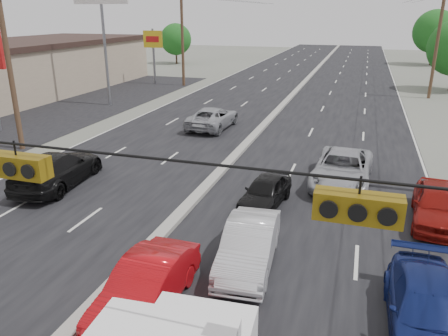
{
  "coord_description": "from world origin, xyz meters",
  "views": [
    {
      "loc": [
        6.4,
        -5.04,
        7.66
      ],
      "look_at": [
        1.8,
        9.53,
        2.2
      ],
      "focal_mm": 35.0,
      "sensor_mm": 36.0,
      "label": 1
    }
  ],
  "objects": [
    {
      "name": "road_surface",
      "position": [
        0.0,
        30.0,
        0.0
      ],
      "size": [
        20.0,
        160.0,
        0.02
      ],
      "primitive_type": "cube",
      "color": "black",
      "rests_on": "ground"
    },
    {
      "name": "center_median",
      "position": [
        0.0,
        30.0,
        0.1
      ],
      "size": [
        0.5,
        160.0,
        0.2
      ],
      "primitive_type": "cube",
      "color": "gray",
      "rests_on": "ground"
    },
    {
      "name": "parking_lot",
      "position": [
        -17.0,
        25.0,
        0.0
      ],
      "size": [
        10.0,
        42.0,
        0.02
      ],
      "primitive_type": "cube",
      "color": "black",
      "rests_on": "ground"
    },
    {
      "name": "utility_pole_left_b",
      "position": [
        -12.5,
        15.0,
        5.11
      ],
      "size": [
        1.6,
        0.3,
        10.0
      ],
      "color": "#422D1E",
      "rests_on": "ground"
    },
    {
      "name": "utility_pole_left_c",
      "position": [
        -12.5,
        40.0,
        5.11
      ],
      "size": [
        1.6,
        0.3,
        10.0
      ],
      "color": "#422D1E",
      "rests_on": "ground"
    },
    {
      "name": "utility_pole_right_c",
      "position": [
        12.5,
        40.0,
        5.11
      ],
      "size": [
        1.6,
        0.3,
        10.0
      ],
      "color": "#422D1E",
      "rests_on": "ground"
    },
    {
      "name": "traffic_signals",
      "position": [
        1.4,
        0.0,
        5.49
      ],
      "size": [
        25.0,
        0.3,
        0.54
      ],
      "color": "black",
      "rests_on": "ground"
    },
    {
      "name": "pole_sign_far",
      "position": [
        -16.0,
        40.0,
        4.41
      ],
      "size": [
        2.2,
        0.25,
        6.0
      ],
      "color": "slate",
      "rests_on": "ground"
    },
    {
      "name": "tree_left_far",
      "position": [
        -22.0,
        60.0,
        3.72
      ],
      "size": [
        4.8,
        4.8,
        6.12
      ],
      "color": "#382619",
      "rests_on": "ground"
    },
    {
      "name": "tree_right_far",
      "position": [
        16.0,
        70.0,
        4.96
      ],
      "size": [
        6.4,
        6.4,
        8.16
      ],
      "color": "#382619",
      "rests_on": "ground"
    },
    {
      "name": "red_sedan",
      "position": [
        1.4,
        3.83,
        0.71
      ],
      "size": [
        1.55,
        4.32,
        1.42
      ],
      "primitive_type": "imported",
      "rotation": [
        0.0,
        0.0,
        -0.01
      ],
      "color": "#B20A11",
      "rests_on": "ground"
    },
    {
      "name": "queue_car_a",
      "position": [
        3.0,
        11.44,
        0.63
      ],
      "size": [
        1.9,
        3.82,
        1.25
      ],
      "primitive_type": "imported",
      "rotation": [
        0.0,
        0.0,
        -0.12
      ],
      "color": "black",
      "rests_on": "ground"
    },
    {
      "name": "queue_car_b",
      "position": [
        3.5,
        6.77,
        0.72
      ],
      "size": [
        1.87,
        4.48,
        1.44
      ],
      "primitive_type": "imported",
      "rotation": [
        0.0,
        0.0,
        0.08
      ],
      "color": "silver",
      "rests_on": "ground"
    },
    {
      "name": "queue_car_c",
      "position": [
        5.91,
        14.85,
        0.77
      ],
      "size": [
        2.81,
        5.65,
        1.54
      ],
      "primitive_type": "imported",
      "rotation": [
        0.0,
        0.0,
        -0.05
      ],
      "color": "#A1A2A8",
      "rests_on": "ground"
    },
    {
      "name": "queue_car_d",
      "position": [
        8.52,
        5.0,
        0.69
      ],
      "size": [
        1.97,
        4.76,
        1.38
      ],
      "primitive_type": "imported",
      "rotation": [
        0.0,
        0.0,
        0.01
      ],
      "color": "navy",
      "rests_on": "ground"
    },
    {
      "name": "queue_car_e",
      "position": [
        9.6,
        11.83,
        0.75
      ],
      "size": [
        2.15,
        4.53,
        1.5
      ],
      "primitive_type": "imported",
      "rotation": [
        0.0,
        0.0,
        -0.09
      ],
      "color": "maroon",
      "rests_on": "ground"
    },
    {
      "name": "oncoming_near",
      "position": [
        -6.7,
        10.77,
        0.8
      ],
      "size": [
        2.78,
        5.69,
        1.59
      ],
      "primitive_type": "imported",
      "rotation": [
        0.0,
        0.0,
        3.24
      ],
      "color": "black",
      "rests_on": "ground"
    },
    {
      "name": "oncoming_far",
      "position": [
        -3.31,
        23.09,
        0.73
      ],
      "size": [
        2.64,
        5.37,
        1.47
      ],
      "primitive_type": "imported",
      "rotation": [
        0.0,
        0.0,
        3.1
      ],
      "color": "#95979C",
      "rests_on": "ground"
    }
  ]
}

